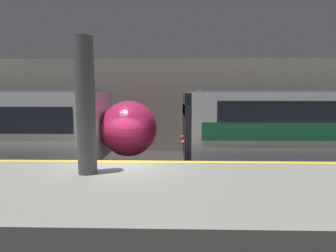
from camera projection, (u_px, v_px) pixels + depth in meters
The scene contains 4 objects.
ground_plane at pixel (123, 191), 9.19m from camera, with size 120.00×120.00×0.00m, color #282623.
platform at pixel (105, 203), 6.84m from camera, with size 40.00×4.62×1.09m.
station_rear_barrier at pixel (144, 106), 15.52m from camera, with size 50.00×0.15×5.44m.
support_pillar_near at pixel (86, 107), 7.40m from camera, with size 0.54×0.54×3.87m.
Camera 1 is at (1.80, -8.82, 3.34)m, focal length 28.00 mm.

